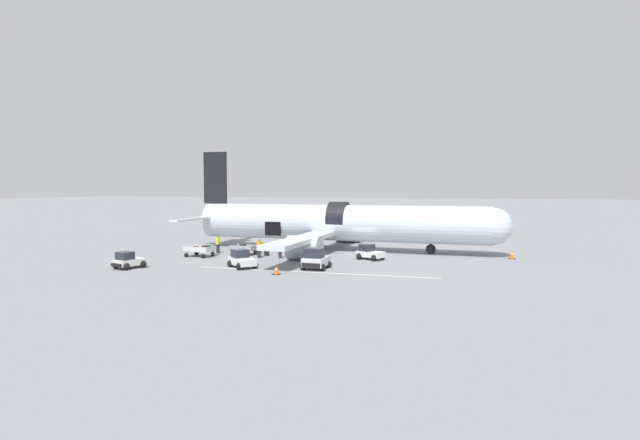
# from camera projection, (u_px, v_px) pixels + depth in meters

# --- Properties ---
(ground_plane) EXTENTS (500.00, 500.00, 0.00)m
(ground_plane) POSITION_uv_depth(u_px,v_px,m) (361.00, 256.00, 46.48)
(ground_plane) COLOR gray
(apron_marking_line) EXTENTS (18.65, 1.08, 0.01)m
(apron_marking_line) POSITION_uv_depth(u_px,v_px,m) (313.00, 272.00, 37.33)
(apron_marking_line) COLOR silver
(apron_marking_line) RESTS_ON ground_plane
(airplane) EXTENTS (33.10, 28.59, 10.18)m
(airplane) POSITION_uv_depth(u_px,v_px,m) (335.00, 224.00, 50.20)
(airplane) COLOR silver
(airplane) RESTS_ON ground_plane
(baggage_tug_lead) EXTENTS (2.77, 2.32, 1.33)m
(baggage_tug_lead) POSITION_uv_depth(u_px,v_px,m) (370.00, 253.00, 43.97)
(baggage_tug_lead) COLOR white
(baggage_tug_lead) RESTS_ON ground_plane
(baggage_tug_mid) EXTENTS (2.10, 2.49, 1.69)m
(baggage_tug_mid) POSITION_uv_depth(u_px,v_px,m) (315.00, 260.00, 38.77)
(baggage_tug_mid) COLOR silver
(baggage_tug_mid) RESTS_ON ground_plane
(baggage_tug_rear) EXTENTS (2.22, 2.60, 1.33)m
(baggage_tug_rear) POSITION_uv_depth(u_px,v_px,m) (128.00, 261.00, 39.12)
(baggage_tug_rear) COLOR silver
(baggage_tug_rear) RESTS_ON ground_plane
(baggage_tug_spare) EXTENTS (2.88, 2.67, 1.42)m
(baggage_tug_spare) POSITION_uv_depth(u_px,v_px,m) (242.00, 260.00, 39.52)
(baggage_tug_spare) COLOR white
(baggage_tug_spare) RESTS_ON ground_plane
(baggage_cart_loading) EXTENTS (3.41, 1.91, 1.00)m
(baggage_cart_loading) POSITION_uv_depth(u_px,v_px,m) (244.00, 250.00, 47.23)
(baggage_cart_loading) COLOR #999BA0
(baggage_cart_loading) RESTS_ON ground_plane
(baggage_cart_queued) EXTENTS (3.54, 2.09, 1.05)m
(baggage_cart_queued) POSITION_uv_depth(u_px,v_px,m) (201.00, 251.00, 45.76)
(baggage_cart_queued) COLOR silver
(baggage_cart_queued) RESTS_ON ground_plane
(ground_crew_loader_a) EXTENTS (0.56, 0.59, 1.78)m
(ground_crew_loader_a) POSITION_uv_depth(u_px,v_px,m) (218.00, 243.00, 48.16)
(ground_crew_loader_a) COLOR #1E2338
(ground_crew_loader_a) RESTS_ON ground_plane
(ground_crew_loader_b) EXTENTS (0.40, 0.59, 1.73)m
(ground_crew_loader_b) POSITION_uv_depth(u_px,v_px,m) (280.00, 248.00, 44.81)
(ground_crew_loader_b) COLOR #2D2D33
(ground_crew_loader_b) RESTS_ON ground_plane
(ground_crew_driver) EXTENTS (0.51, 0.60, 1.74)m
(ground_crew_driver) POSITION_uv_depth(u_px,v_px,m) (259.00, 248.00, 44.98)
(ground_crew_driver) COLOR #1E2338
(ground_crew_driver) RESTS_ON ground_plane
(suitcase_on_tarmac_upright) EXTENTS (0.44, 0.27, 0.76)m
(suitcase_on_tarmac_upright) POSITION_uv_depth(u_px,v_px,m) (267.00, 252.00, 46.31)
(suitcase_on_tarmac_upright) COLOR black
(suitcase_on_tarmac_upright) RESTS_ON ground_plane
(safety_cone_nose) EXTENTS (0.59, 0.59, 0.79)m
(safety_cone_nose) POSITION_uv_depth(u_px,v_px,m) (512.00, 255.00, 44.37)
(safety_cone_nose) COLOR black
(safety_cone_nose) RESTS_ON ground_plane
(safety_cone_engine_left) EXTENTS (0.57, 0.57, 0.68)m
(safety_cone_engine_left) POSITION_uv_depth(u_px,v_px,m) (276.00, 270.00, 36.46)
(safety_cone_engine_left) COLOR black
(safety_cone_engine_left) RESTS_ON ground_plane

